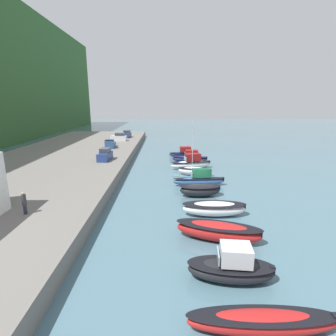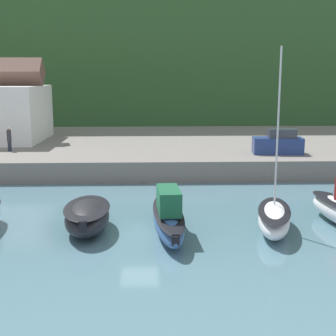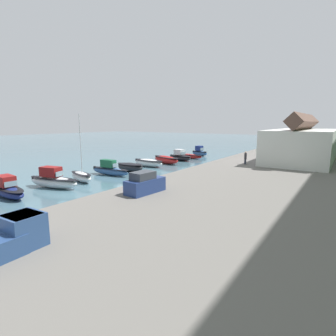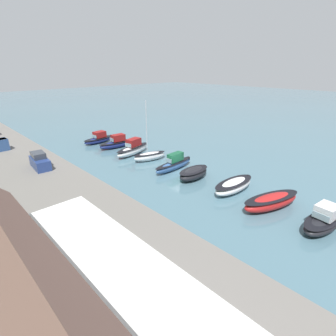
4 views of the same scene
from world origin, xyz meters
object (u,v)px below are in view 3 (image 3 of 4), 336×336
Objects in this scene: moored_boat_2 at (180,157)px; moored_boat_5 at (130,167)px; moored_boat_4 at (148,163)px; moored_boat_7 at (81,176)px; pickup_truck_0 at (5,239)px; moored_boat_8 at (53,180)px; moored_boat_1 at (187,156)px; parked_car_0 at (145,184)px; moored_boat_6 at (110,170)px; moored_boat_0 at (200,152)px; person_on_quay at (245,158)px; parked_car_1 at (267,144)px; moored_boat_3 at (166,159)px; moored_boat_9 at (8,189)px.

moored_boat_2 is 16.56m from moored_boat_5.
moored_boat_4 is 16.07m from moored_boat_7.
moored_boat_2 is at bearing 107.77° from pickup_truck_0.
moored_boat_1 is at bearing 166.99° from moored_boat_8.
moored_boat_8 is at bearing 1.61° from moored_boat_1.
parked_car_0 is (14.42, 15.26, 1.78)m from moored_boat_5.
moored_boat_6 is at bearing 5.36° from moored_boat_2.
moored_boat_1 is 1.02× the size of moored_boat_8.
moored_boat_2 is at bearing 9.33° from moored_boat_1.
moored_boat_6 is 18.77m from parked_car_0.
moored_boat_5 is 1.25× the size of parked_car_0.
parked_car_0 is 0.90× the size of pickup_truck_0.
moored_boat_7 is at bearing 2.67° from moored_boat_4.
moored_boat_0 is 25.14m from person_on_quay.
moored_boat_7 is (5.70, 0.05, -0.14)m from moored_boat_6.
pickup_truck_0 is 2.25× the size of person_on_quay.
parked_car_1 is at bearing 97.00° from parked_car_0.
pickup_truck_0 reaches higher than moored_boat_4.
parked_car_1 is at bearing 159.40° from moored_boat_5.
parked_car_0 is at bearing 30.48° from moored_boat_0.
person_on_quay reaches higher than moored_boat_5.
moored_boat_6 is (25.10, -0.02, 0.32)m from moored_boat_1.
parked_car_1 is (-14.65, 13.34, 1.65)m from moored_boat_0.
moored_boat_5 is 0.68× the size of moored_boat_8.
moored_boat_3 is 42.92m from pickup_truck_0.
moored_boat_1 is 30.79m from moored_boat_7.
moored_boat_7 reaches higher than moored_boat_6.
moored_boat_4 is 0.87× the size of moored_boat_8.
moored_boat_2 is 10.56m from moored_boat_4.
moored_boat_1 is 1.32× the size of moored_boat_2.
moored_boat_0 is 1.00× the size of pickup_truck_0.
moored_boat_5 is 21.07m from parked_car_0.
moored_boat_8 reaches higher than moored_boat_1.
moored_boat_2 is 0.79× the size of moored_boat_6.
pickup_truck_0 is at bearing -80.32° from parked_car_1.
moored_boat_5 is 14.55m from moored_boat_8.
moored_boat_5 is at bearing 118.26° from pickup_truck_0.
moored_boat_1 is 0.83× the size of moored_boat_7.
moored_boat_9 is at bearing 16.08° from moored_boat_3.
moored_boat_2 is 0.77× the size of moored_boat_8.
moored_boat_2 reaches higher than moored_boat_6.
moored_boat_8 reaches higher than moored_boat_5.
person_on_quay is (7.33, 17.40, 1.86)m from moored_boat_2.
moored_boat_9 is (5.54, -0.37, -0.13)m from moored_boat_8.
moored_boat_7 is (10.04, -0.44, -0.05)m from moored_boat_5.
parked_car_1 is 0.91× the size of pickup_truck_0.
moored_boat_7 is 1.33× the size of moored_boat_9.
parked_car_1 is (-55.94, -2.21, 0.00)m from parked_car_0.
moored_boat_5 is (20.75, 0.47, 0.23)m from moored_boat_1.
moored_boat_7 reaches higher than parked_car_1.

